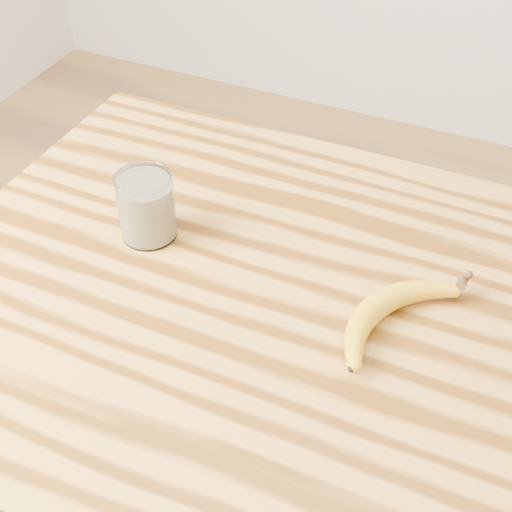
% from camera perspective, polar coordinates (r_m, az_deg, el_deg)
% --- Properties ---
extents(table, '(1.20, 0.80, 0.90)m').
position_cam_1_polar(table, '(1.05, 6.09, -9.95)').
color(table, '#B47C31').
rests_on(table, ground).
extents(smoothie_glass, '(0.08, 0.08, 0.11)m').
position_cam_1_polar(smoothie_glass, '(1.06, -8.75, 3.87)').
color(smoothie_glass, white).
rests_on(smoothie_glass, table).
extents(banana, '(0.22, 0.31, 0.04)m').
position_cam_1_polar(banana, '(0.96, 9.68, -3.88)').
color(banana, '#CC9612').
rests_on(banana, table).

